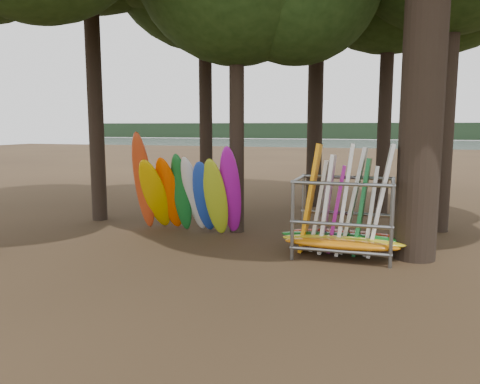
% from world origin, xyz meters
% --- Properties ---
extents(ground, '(120.00, 120.00, 0.00)m').
position_xyz_m(ground, '(0.00, 0.00, 0.00)').
color(ground, '#47331E').
rests_on(ground, ground).
extents(lake, '(160.00, 160.00, 0.00)m').
position_xyz_m(lake, '(0.00, 60.00, 0.00)').
color(lake, gray).
rests_on(lake, ground).
extents(far_shore, '(160.00, 4.00, 4.00)m').
position_xyz_m(far_shore, '(0.00, 110.00, 2.00)').
color(far_shore, black).
rests_on(far_shore, ground).
extents(kayak_row, '(3.63, 1.92, 3.22)m').
position_xyz_m(kayak_row, '(-2.38, 1.92, 1.24)').
color(kayak_row, '#BF3C16').
rests_on(kayak_row, ground).
extents(storage_rack, '(3.24, 1.61, 2.85)m').
position_xyz_m(storage_rack, '(2.47, 0.81, 0.93)').
color(storage_rack, slate).
rests_on(storage_rack, ground).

